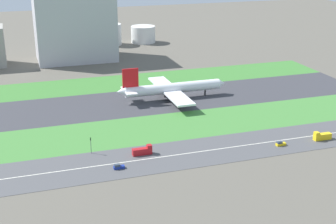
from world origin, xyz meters
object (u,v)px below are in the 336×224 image
Objects in this scene: airliner at (171,88)px; truck_0 at (322,136)px; fuel_tank_east at (143,34)px; car_1 at (280,144)px; truck_2 at (143,151)px; traffic_light at (91,144)px; fuel_tank_centre at (110,34)px; fuel_tank_west at (74,38)px; car_0 at (119,167)px; hangar_building at (75,26)px.

truck_0 is (46.66, -78.00, -4.56)m from airliner.
fuel_tank_east reaches higher than truck_0.
fuel_tank_east reaches higher than car_1.
truck_2 is (-60.47, 10.00, 0.75)m from car_1.
traffic_light is at bearing -110.81° from fuel_tank_east.
car_1 is 0.61× the size of traffic_light.
fuel_tank_centre is (-27.70, 237.00, 8.02)m from car_1.
fuel_tank_west is 1.03× the size of fuel_tank_east.
fuel_tank_centre is 29.94m from fuel_tank_east.
airliner is at bearing -99.81° from fuel_tank_east.
fuel_tank_centre reaches higher than truck_0.
traffic_light is (-102.41, 17.99, 2.62)m from truck_0.
fuel_tank_centre reaches higher than traffic_light.
truck_2 is (12.73, 10.00, 0.75)m from car_0.
car_0 is 16.20m from truck_2.
car_0 is (-47.89, -78.00, -5.31)m from airliner.
truck_2 is at bearing -89.26° from hangar_building.
fuel_tank_west reaches higher than traffic_light.
fuel_tank_east is at bearing 74.57° from truck_2.
fuel_tank_centre reaches higher than car_1.
truck_2 is at bearing -141.84° from car_0.
truck_0 is at bearing -66.33° from hangar_building.
car_0 is 237.55m from fuel_tank_west.
car_1 is at bearing -72.02° from airliner.
truck_0 is 0.15× the size of hangar_building.
fuel_tank_east is (60.54, 0.00, -0.09)m from fuel_tank_west.
car_1 is 244.16m from fuel_tank_west.
truck_0 is at bearing -71.41° from fuel_tank_west.
truck_0 is 0.38× the size of fuel_tank_west.
car_1 is 0.21× the size of fuel_tank_east.
airliner is 81.93m from traffic_light.
hangar_building is 48.70m from fuel_tank_west.
car_1 is at bearing -0.00° from truck_0.
fuel_tank_centre is at bearing 90.86° from airliner.
car_0 is 0.52× the size of truck_0.
airliner is 9.03× the size of traffic_light.
traffic_light is (-55.75, -60.01, -1.94)m from airliner.
truck_0 is 210.98m from hangar_building.
hangar_building reaches higher than traffic_light.
traffic_light is 0.13× the size of hangar_building.
fuel_tank_centre is at bearing 0.00° from fuel_tank_west.
fuel_tank_west reaches higher than car_0.
fuel_tank_centre is at bearing -83.33° from car_1.
fuel_tank_west reaches higher than truck_2.
traffic_light is (-81.06, 17.99, 3.37)m from car_1.
airliner is 91.01m from truck_0.
car_0 is 193.83m from hangar_building.
truck_2 is at bearing -90.54° from fuel_tank_west.
truck_0 is at bearing -59.11° from airliner.
fuel_tank_centre is (-2.39, 159.00, 2.71)m from airliner.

